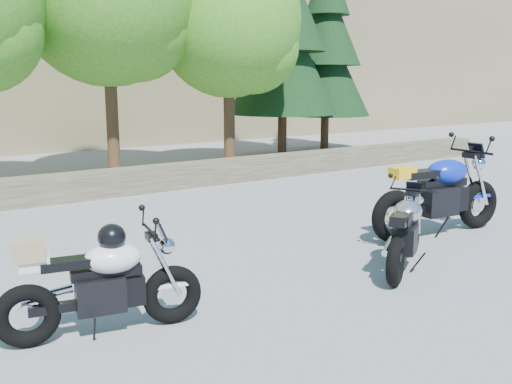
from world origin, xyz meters
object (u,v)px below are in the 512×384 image
(silver_bike, at_px, (406,233))
(backpack, at_px, (468,199))
(white_bike, at_px, (101,282))
(blue_bike, at_px, (440,195))

(silver_bike, bearing_deg, backpack, -7.55)
(white_bike, bearing_deg, backpack, 21.86)
(silver_bike, xyz_separation_m, white_bike, (-3.57, 0.32, 0.05))
(white_bike, height_order, backpack, white_bike)
(white_bike, relative_size, backpack, 5.24)
(white_bike, xyz_separation_m, backpack, (7.08, 1.25, -0.32))
(silver_bike, xyz_separation_m, blue_bike, (1.61, 0.76, 0.15))
(backpack, bearing_deg, silver_bike, -138.23)
(backpack, bearing_deg, blue_bike, -139.22)
(silver_bike, xyz_separation_m, backpack, (3.51, 1.57, -0.27))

